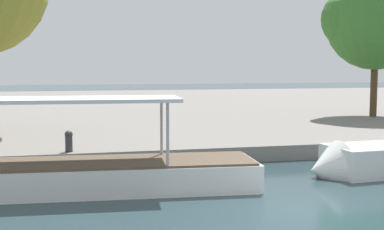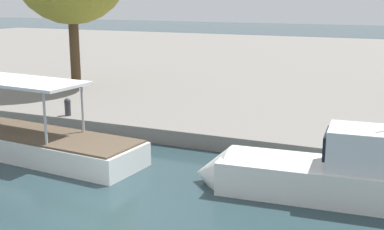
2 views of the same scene
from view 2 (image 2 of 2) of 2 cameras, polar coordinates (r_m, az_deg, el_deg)
The scene contains 4 objects.
ground_plane at distance 16.02m, azimuth -11.79°, elevation -10.92°, with size 220.00×220.00×0.00m, color #23383D.
dock_promenade at distance 48.05m, azimuth 13.41°, elevation 5.54°, with size 120.00×55.00×0.69m, color slate.
motor_yacht_2 at distance 17.30m, azimuth 18.32°, elevation -7.15°, with size 11.10×3.02×4.12m.
mooring_bollard_0 at distance 25.83m, azimuth -13.78°, elevation 0.96°, with size 0.33×0.33×0.88m.
Camera 2 is at (8.76, -11.74, 6.48)m, focal length 47.53 mm.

